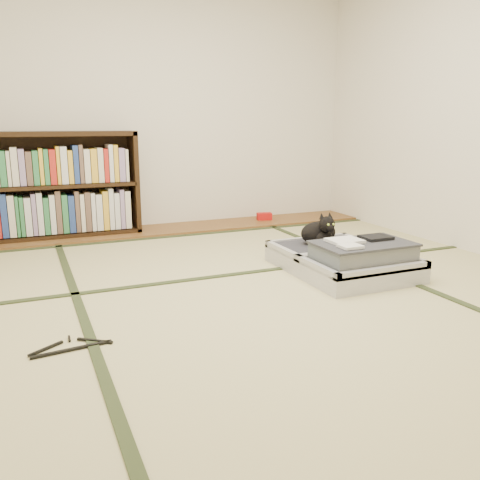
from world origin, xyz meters
name	(u,v)px	position (x,y,z in m)	size (l,w,h in m)	color
floor	(255,293)	(0.00, 0.00, 0.00)	(4.50, 4.50, 0.00)	#C5B583
wood_strip	(167,229)	(0.00, 2.00, 0.01)	(4.00, 0.50, 0.02)	brown
red_item	(264,216)	(1.05, 2.03, 0.06)	(0.15, 0.09, 0.07)	#B9110E
room_shell	(257,35)	(0.00, 0.00, 1.46)	(4.50, 4.50, 4.50)	white
tatami_borders	(225,271)	(0.00, 0.49, 0.00)	(4.00, 4.50, 0.01)	#2D381E
bookcase	(55,187)	(-0.97, 2.07, 0.45)	(1.42, 0.32, 0.92)	black
suitcase	(345,259)	(0.74, 0.14, 0.10)	(0.71, 0.94, 0.28)	#BBBBC0
cat	(320,232)	(0.72, 0.44, 0.23)	(0.31, 0.32, 0.25)	black
cable_coil	(338,240)	(0.90, 0.47, 0.15)	(0.10, 0.10, 0.02)	white
hanger	(71,347)	(-1.09, -0.36, 0.01)	(0.37, 0.19, 0.01)	black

